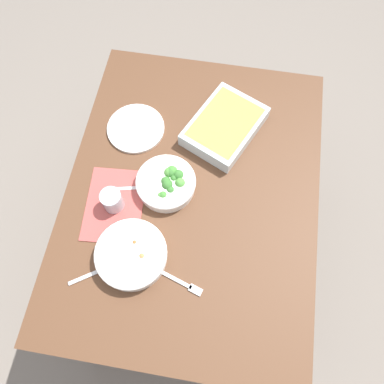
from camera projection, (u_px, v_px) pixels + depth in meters
The scene contains 11 objects.
ground_plane at pixel (192, 246), 2.02m from camera, with size 6.00×6.00×0.00m, color slate.
dining_table at pixel (192, 201), 1.43m from camera, with size 1.20×0.90×0.74m.
placemat at pixel (115, 205), 1.32m from camera, with size 0.28×0.20×0.00m, color #B24C47.
stew_bowl at pixel (131, 255), 1.22m from camera, with size 0.24×0.24×0.06m.
broccoli_bowl at pixel (167, 183), 1.32m from camera, with size 0.21×0.21×0.07m.
baking_dish at pixel (225, 126), 1.41m from camera, with size 0.36×0.33×0.06m.
drink_cup at pixel (113, 201), 1.29m from camera, with size 0.07×0.07×0.08m.
side_plate at pixel (136, 128), 1.44m from camera, with size 0.22×0.22×0.01m, color white.
spoon_by_stew at pixel (102, 270), 1.23m from camera, with size 0.11×0.16×0.01m.
spoon_by_broccoli at pixel (136, 188), 1.34m from camera, with size 0.06×0.17×0.01m.
fork_on_table at pixel (181, 282), 1.21m from camera, with size 0.07×0.17×0.01m.
Camera 1 is at (0.52, 0.09, 1.97)m, focal length 35.11 mm.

